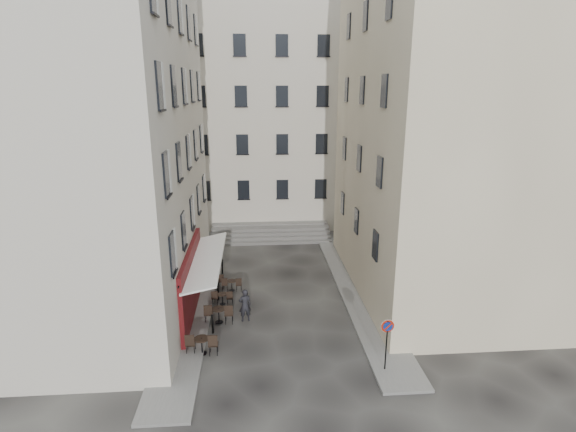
{
  "coord_description": "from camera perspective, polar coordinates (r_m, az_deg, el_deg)",
  "views": [
    {
      "loc": [
        -1.14,
        -20.0,
        11.19
      ],
      "look_at": [
        0.68,
        4.0,
        4.22
      ],
      "focal_mm": 28.0,
      "sensor_mm": 36.0,
      "label": 1
    }
  ],
  "objects": [
    {
      "name": "ground",
      "position": [
        22.95,
        -0.97,
        -13.05
      ],
      "size": [
        90.0,
        90.0,
        0.0
      ],
      "primitive_type": "plane",
      "color": "black",
      "rests_on": "ground"
    },
    {
      "name": "sidewalk_left",
      "position": [
        26.67,
        -11.31,
        -8.86
      ],
      "size": [
        2.0,
        22.0,
        0.12
      ],
      "primitive_type": "cube",
      "color": "slate",
      "rests_on": "ground"
    },
    {
      "name": "sidewalk_right",
      "position": [
        26.17,
        8.64,
        -9.23
      ],
      "size": [
        2.0,
        18.0,
        0.12
      ],
      "primitive_type": "cube",
      "color": "slate",
      "rests_on": "ground"
    },
    {
      "name": "building_left",
      "position": [
        24.85,
        -27.15,
        12.39
      ],
      "size": [
        12.2,
        16.2,
        20.6
      ],
      "color": "beige",
      "rests_on": "ground"
    },
    {
      "name": "building_right",
      "position": [
        26.3,
        22.37,
        10.85
      ],
      "size": [
        12.2,
        14.2,
        18.6
      ],
      "color": "tan",
      "rests_on": "ground"
    },
    {
      "name": "building_back",
      "position": [
        39.05,
        -4.25,
        13.33
      ],
      "size": [
        18.2,
        10.2,
        18.6
      ],
      "color": "beige",
      "rests_on": "ground"
    },
    {
      "name": "cafe_storefront",
      "position": [
        23.19,
        -11.95,
        -7.91
      ],
      "size": [
        1.74,
        7.3,
        3.5
      ],
      "color": "#470E0A",
      "rests_on": "ground"
    },
    {
      "name": "stone_steps",
      "position": [
        34.34,
        -2.22,
        -2.19
      ],
      "size": [
        9.0,
        3.15,
        0.8
      ],
      "color": "#63605E",
      "rests_on": "ground"
    },
    {
      "name": "bollard_near",
      "position": [
        21.89,
        -9.57,
        -13.26
      ],
      "size": [
        0.12,
        0.12,
        0.98
      ],
      "color": "black",
      "rests_on": "ground"
    },
    {
      "name": "bollard_mid",
      "position": [
        24.99,
        -8.88,
        -9.33
      ],
      "size": [
        0.12,
        0.12,
        0.98
      ],
      "color": "black",
      "rests_on": "ground"
    },
    {
      "name": "bollard_far",
      "position": [
        28.18,
        -8.36,
        -6.28
      ],
      "size": [
        0.12,
        0.12,
        0.98
      ],
      "color": "black",
      "rests_on": "ground"
    },
    {
      "name": "no_parking_sign",
      "position": [
        18.88,
        12.47,
        -14.6
      ],
      "size": [
        0.53,
        0.1,
        2.34
      ],
      "rotation": [
        0.0,
        0.0,
        0.05
      ],
      "color": "black",
      "rests_on": "ground"
    },
    {
      "name": "bistro_table_a",
      "position": [
        20.47,
        -10.87,
        -15.66
      ],
      "size": [
        1.4,
        0.66,
        0.98
      ],
      "color": "black",
      "rests_on": "ground"
    },
    {
      "name": "bistro_table_b",
      "position": [
        22.7,
        -8.78,
        -12.15
      ],
      "size": [
        1.41,
        0.66,
        0.99
      ],
      "color": "black",
      "rests_on": "ground"
    },
    {
      "name": "bistro_table_c",
      "position": [
        24.44,
        -8.33,
        -10.23
      ],
      "size": [
        1.13,
        0.53,
        0.79
      ],
      "color": "black",
      "rests_on": "ground"
    },
    {
      "name": "bistro_table_d",
      "position": [
        25.9,
        -7.15,
        -8.6
      ],
      "size": [
        1.13,
        0.53,
        0.79
      ],
      "color": "black",
      "rests_on": "ground"
    },
    {
      "name": "bistro_table_e",
      "position": [
        26.44,
        -9.39,
        -8.12
      ],
      "size": [
        1.19,
        0.56,
        0.84
      ],
      "color": "black",
      "rests_on": "ground"
    },
    {
      "name": "pedestrian",
      "position": [
        22.57,
        -5.49,
        -11.21
      ],
      "size": [
        0.69,
        0.52,
        1.69
      ],
      "primitive_type": "imported",
      "rotation": [
        0.0,
        0.0,
        3.34
      ],
      "color": "black",
      "rests_on": "ground"
    }
  ]
}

